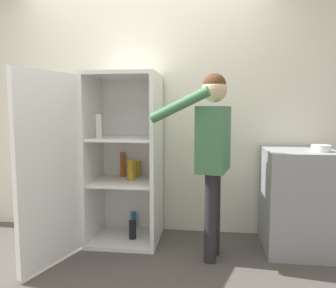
# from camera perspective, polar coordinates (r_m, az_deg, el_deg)

# --- Properties ---
(ground_plane) EXTENTS (12.00, 12.00, 0.00)m
(ground_plane) POSITION_cam_1_polar(r_m,az_deg,el_deg) (2.78, -7.65, -21.19)
(ground_plane) COLOR #4C4742
(wall_back) EXTENTS (7.00, 0.06, 2.55)m
(wall_back) POSITION_cam_1_polar(r_m,az_deg,el_deg) (3.43, -3.75, 6.10)
(wall_back) COLOR silver
(wall_back) RESTS_ON ground_plane
(refrigerator) EXTENTS (0.91, 1.22, 1.60)m
(refrigerator) POSITION_cam_1_polar(r_m,az_deg,el_deg) (3.10, -9.92, -2.85)
(refrigerator) COLOR white
(refrigerator) RESTS_ON ground_plane
(person) EXTENTS (0.67, 0.52, 1.56)m
(person) POSITION_cam_1_polar(r_m,az_deg,el_deg) (2.74, 7.77, 0.24)
(person) COLOR #262628
(person) RESTS_ON ground_plane
(counter) EXTENTS (0.60, 0.63, 0.91)m
(counter) POSITION_cam_1_polar(r_m,az_deg,el_deg) (3.21, 21.75, -9.07)
(counter) COLOR gray
(counter) RESTS_ON ground_plane
(bowl) EXTENTS (0.16, 0.16, 0.06)m
(bowl) POSITION_cam_1_polar(r_m,az_deg,el_deg) (3.07, 25.09, -0.67)
(bowl) COLOR white
(bowl) RESTS_ON counter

